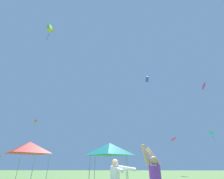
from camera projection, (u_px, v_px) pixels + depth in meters
canopy_tent_red at (29, 148)px, 15.68m from camera, size 3.50×3.50×3.74m
canopy_tent_teal at (110, 149)px, 13.50m from camera, size 3.12×3.12×3.34m
kite_magenta_diamond at (173, 140)px, 31.37m from camera, size 1.31×1.38×2.37m
kite_orange_box at (35, 121)px, 28.87m from camera, size 0.46×0.63×1.53m
kite_orange_diamond at (50, 30)px, 33.40m from camera, size 1.66×1.87×2.95m
kite_blue_box at (147, 79)px, 22.27m from camera, size 0.37×0.78×0.75m
kite_lime_box at (50, 28)px, 24.51m from camera, size 1.08×0.91×1.33m
kite_cyan_delta at (212, 133)px, 28.21m from camera, size 0.88×0.99×1.70m
kite_magenta_delta at (203, 86)px, 21.69m from camera, size 1.22×1.32×1.00m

